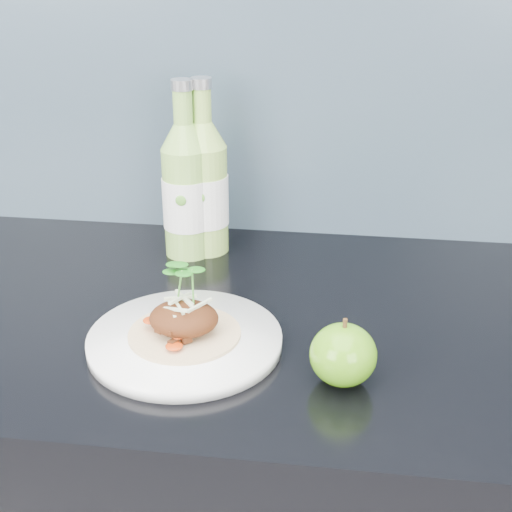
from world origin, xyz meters
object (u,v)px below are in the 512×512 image
(green_apple, at_px, (343,355))
(cider_bottle_left, at_px, (186,191))
(dinner_plate, at_px, (185,340))
(cider_bottle_right, at_px, (204,188))

(green_apple, bearing_deg, cider_bottle_left, 127.68)
(dinner_plate, relative_size, cider_bottle_right, 1.10)
(cider_bottle_left, xyz_separation_m, cider_bottle_right, (0.03, 0.02, 0.00))
(cider_bottle_left, bearing_deg, green_apple, -66.57)
(dinner_plate, bearing_deg, cider_bottle_left, 101.79)
(dinner_plate, relative_size, green_apple, 3.68)
(dinner_plate, height_order, cider_bottle_left, cider_bottle_left)
(green_apple, bearing_deg, dinner_plate, 165.49)
(cider_bottle_left, distance_m, cider_bottle_right, 0.03)
(green_apple, distance_m, cider_bottle_left, 0.42)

